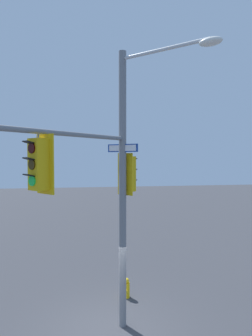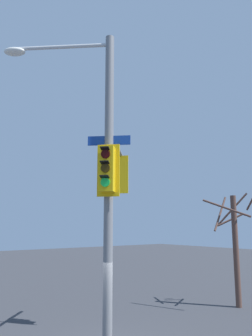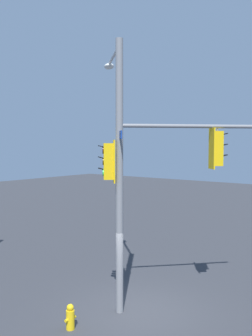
{
  "view_description": "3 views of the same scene",
  "coord_description": "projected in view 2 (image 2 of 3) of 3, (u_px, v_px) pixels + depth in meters",
  "views": [
    {
      "loc": [
        -8.24,
        0.75,
        5.28
      ],
      "look_at": [
        0.45,
        -0.59,
        4.9
      ],
      "focal_mm": 30.58,
      "sensor_mm": 36.0,
      "label": 1
    },
    {
      "loc": [
        7.08,
        -5.17,
        3.35
      ],
      "look_at": [
        0.45,
        0.0,
        4.83
      ],
      "focal_mm": 35.37,
      "sensor_mm": 36.0,
      "label": 2
    },
    {
      "loc": [
        9.32,
        6.83,
        5.23
      ],
      "look_at": [
        0.64,
        0.03,
        4.54
      ],
      "focal_mm": 40.64,
      "sensor_mm": 36.0,
      "label": 3
    }
  ],
  "objects": [
    {
      "name": "main_signal_pole_assembly",
      "position": [
        106.0,
        169.0,
        9.0
      ],
      "size": [
        3.86,
        5.36,
        8.4
      ],
      "rotation": [
        0.0,
        0.0,
        2.4
      ],
      "color": "slate",
      "rests_on": "ground"
    },
    {
      "name": "bare_tree_behind_pole",
      "position": [
        235.0,
        242.0,
        14.32
      ],
      "size": [
        2.28,
        2.4,
        4.86
      ],
      "color": "brown",
      "rests_on": "ground"
    }
  ]
}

